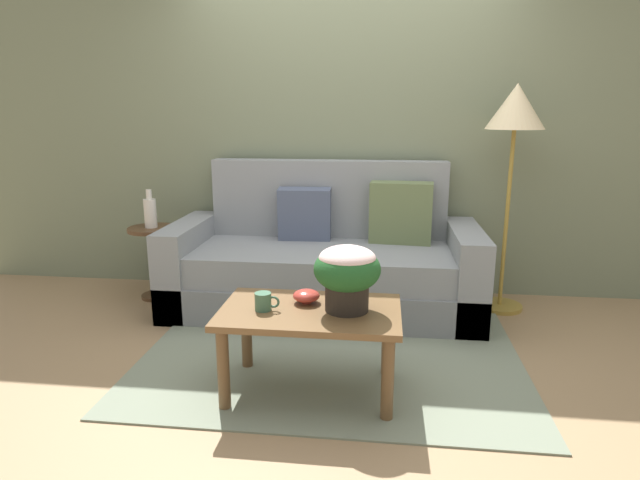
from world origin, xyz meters
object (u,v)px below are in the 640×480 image
object	(u,v)px
coffee_table	(310,323)
potted_plant	(347,271)
side_table	(154,249)
coffee_mug	(264,302)
table_vase	(150,212)
floor_lamp	(515,122)
couch	(326,263)
snack_bowl	(306,296)

from	to	relation	value
coffee_table	potted_plant	xyz separation A→B (m)	(0.19, 0.01, 0.29)
side_table	coffee_mug	world-z (taller)	side_table
side_table	table_vase	world-z (taller)	table_vase
coffee_mug	floor_lamp	bearing A→B (deg)	43.91
couch	side_table	xyz separation A→B (m)	(-1.36, 0.03, 0.06)
couch	coffee_mug	size ratio (longest dim) A/B	17.63
table_vase	couch	bearing A→B (deg)	-0.91
coffee_table	table_vase	xyz separation A→B (m)	(-1.42, 1.30, 0.31)
couch	coffee_table	size ratio (longest dim) A/B	2.45
couch	snack_bowl	size ratio (longest dim) A/B	15.84
coffee_table	floor_lamp	bearing A→B (deg)	47.86
coffee_mug	table_vase	xyz separation A→B (m)	(-1.19, 1.34, 0.18)
floor_lamp	coffee_mug	bearing A→B (deg)	-136.09
coffee_table	floor_lamp	world-z (taller)	floor_lamp
snack_bowl	coffee_table	bearing A→B (deg)	-69.51
coffee_table	table_vase	world-z (taller)	table_vase
potted_plant	couch	bearing A→B (deg)	101.05
coffee_table	floor_lamp	distance (m)	2.12
coffee_table	side_table	xyz separation A→B (m)	(-1.42, 1.30, 0.01)
couch	side_table	size ratio (longest dim) A/B	3.94
potted_plant	coffee_mug	bearing A→B (deg)	-173.13
couch	potted_plant	size ratio (longest dim) A/B	6.69
potted_plant	coffee_table	bearing A→B (deg)	-178.22
floor_lamp	snack_bowl	distance (m)	2.03
coffee_table	coffee_mug	size ratio (longest dim) A/B	7.20
coffee_mug	potted_plant	bearing A→B (deg)	6.87
couch	coffee_mug	xyz separation A→B (m)	(-0.17, -1.32, 0.18)
potted_plant	side_table	bearing A→B (deg)	141.17
couch	table_vase	bearing A→B (deg)	179.09
coffee_mug	couch	bearing A→B (deg)	82.59
coffee_table	snack_bowl	xyz separation A→B (m)	(-0.03, 0.09, 0.12)
coffee_table	side_table	distance (m)	1.93
side_table	coffee_mug	xyz separation A→B (m)	(1.19, -1.35, 0.11)
potted_plant	snack_bowl	bearing A→B (deg)	159.89
coffee_table	side_table	world-z (taller)	side_table
table_vase	potted_plant	bearing A→B (deg)	-38.70
side_table	table_vase	size ratio (longest dim) A/B	1.94
table_vase	coffee_table	bearing A→B (deg)	-42.33
couch	table_vase	xyz separation A→B (m)	(-1.36, 0.02, 0.36)
potted_plant	table_vase	size ratio (longest dim) A/B	1.15
couch	floor_lamp	xyz separation A→B (m)	(1.31, 0.11, 1.04)
coffee_table	coffee_mug	distance (m)	0.27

